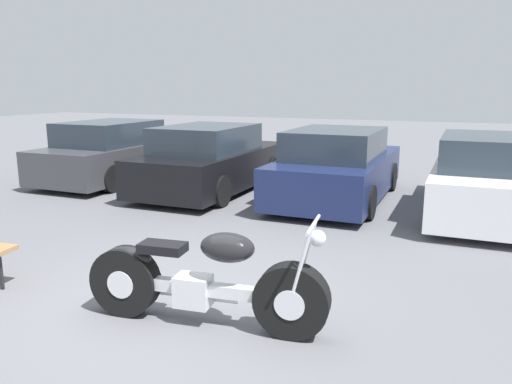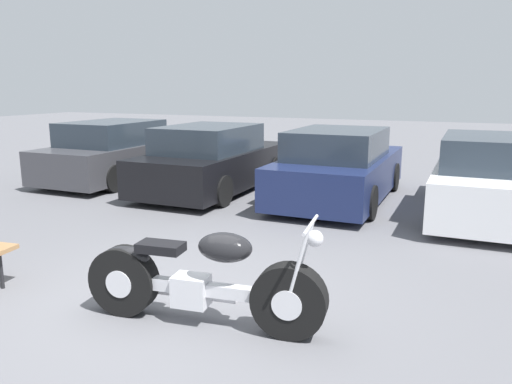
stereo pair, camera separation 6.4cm
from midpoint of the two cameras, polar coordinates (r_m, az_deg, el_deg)
ground_plane at (r=5.46m, az=-9.41°, el=-12.47°), size 60.00×60.00×0.00m
motorcycle at (r=4.83m, az=-6.02°, el=-10.10°), size 2.39×0.67×1.09m
parked_car_dark_grey at (r=12.61m, az=-15.32°, el=4.35°), size 1.92×4.30×1.43m
parked_car_black at (r=10.89m, az=-4.75°, el=3.58°), size 1.92×4.30×1.43m
parked_car_navy at (r=10.06m, az=9.66°, el=2.75°), size 1.92×4.30×1.43m
parked_car_white at (r=9.60m, az=25.50°, el=1.30°), size 1.92×4.30×1.43m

